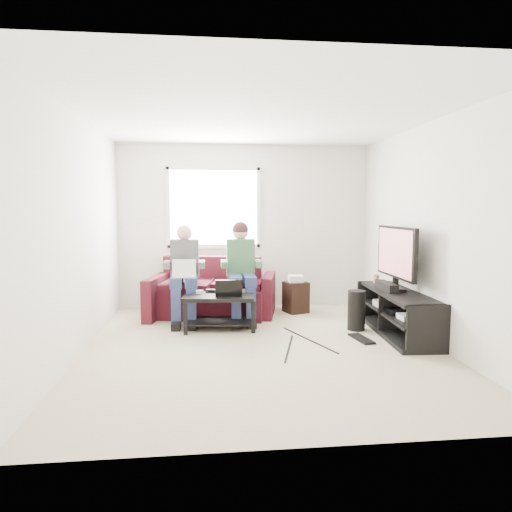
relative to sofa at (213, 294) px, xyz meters
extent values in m
plane|color=#C2B697|center=(0.53, -1.64, -0.32)|extent=(4.50, 4.50, 0.00)
plane|color=white|center=(0.53, -1.64, 2.28)|extent=(4.50, 4.50, 0.00)
plane|color=silver|center=(0.53, 0.61, 0.98)|extent=(4.50, 0.00, 4.50)
plane|color=silver|center=(0.53, -3.89, 0.98)|extent=(4.50, 0.00, 4.50)
plane|color=silver|center=(-1.47, -1.64, 0.98)|extent=(0.00, 4.50, 4.50)
plane|color=silver|center=(2.53, -1.64, 0.98)|extent=(0.00, 4.50, 4.50)
cube|color=white|center=(0.03, 0.60, 1.28)|extent=(1.40, 0.01, 1.20)
cube|color=silver|center=(0.03, 0.59, 1.28)|extent=(1.48, 0.04, 1.28)
cube|color=#3F0F16|center=(0.00, -0.05, -0.11)|extent=(1.64, 1.10, 0.42)
cube|color=#3F0F16|center=(0.00, 0.30, 0.32)|extent=(1.52, 0.51, 0.43)
cube|color=#3F0F16|center=(-0.83, -0.05, -0.02)|extent=(0.33, 0.92, 0.60)
cube|color=#3F0F16|center=(0.83, -0.05, -0.02)|extent=(0.33, 0.92, 0.60)
cube|color=#3F0F16|center=(-0.37, -0.07, 0.16)|extent=(0.83, 0.82, 0.10)
cube|color=#3F0F16|center=(0.37, -0.07, 0.16)|extent=(0.83, 0.82, 0.10)
cube|color=navy|center=(-0.50, -0.49, 0.28)|extent=(0.16, 0.45, 0.14)
cube|color=navy|center=(-0.30, -0.49, 0.28)|extent=(0.16, 0.45, 0.14)
cube|color=navy|center=(-0.50, -0.67, -0.06)|extent=(0.13, 0.13, 0.52)
cube|color=navy|center=(-0.30, -0.67, -0.06)|extent=(0.13, 0.13, 0.52)
cube|color=#525257|center=(-0.40, -0.16, 0.56)|extent=(0.40, 0.22, 0.55)
sphere|color=#D6A786|center=(-0.40, -0.14, 0.93)|extent=(0.22, 0.22, 0.22)
cube|color=navy|center=(0.30, -0.49, 0.28)|extent=(0.16, 0.45, 0.14)
cube|color=navy|center=(0.50, -0.49, 0.28)|extent=(0.16, 0.45, 0.14)
cube|color=navy|center=(0.30, -0.67, -0.06)|extent=(0.13, 0.13, 0.52)
cube|color=navy|center=(0.50, -0.67, -0.06)|extent=(0.13, 0.13, 0.52)
cube|color=#494C4C|center=(0.40, -0.16, 0.56)|extent=(0.40, 0.22, 0.55)
sphere|color=#D6A786|center=(0.40, -0.14, 0.93)|extent=(0.22, 0.22, 0.22)
sphere|color=#361B1D|center=(0.40, -0.14, 0.97)|extent=(0.23, 0.23, 0.23)
cube|color=black|center=(0.07, -0.80, 0.12)|extent=(0.98, 0.66, 0.05)
cube|color=black|center=(0.07, -0.80, -0.21)|extent=(0.89, 0.57, 0.02)
cube|color=black|center=(-0.36, -1.05, -0.11)|extent=(0.05, 0.05, 0.41)
cube|color=black|center=(0.50, -1.05, -0.11)|extent=(0.05, 0.05, 0.41)
cube|color=black|center=(-0.36, -0.55, -0.11)|extent=(0.05, 0.05, 0.41)
cube|color=black|center=(0.50, -0.55, -0.11)|extent=(0.05, 0.05, 0.41)
cube|color=silver|center=(-0.21, -0.68, 0.16)|extent=(0.15, 0.11, 0.04)
cube|color=black|center=(-0.03, -0.62, 0.16)|extent=(0.15, 0.11, 0.04)
cube|color=gray|center=(0.37, -0.65, 0.16)|extent=(0.15, 0.11, 0.04)
cube|color=black|center=(2.30, -1.31, 0.22)|extent=(0.59, 1.68, 0.04)
cube|color=black|center=(2.30, -1.31, -0.04)|extent=(0.54, 1.62, 0.03)
cube|color=black|center=(2.30, -1.31, -0.29)|extent=(0.59, 1.68, 0.06)
cube|color=black|center=(2.30, -2.12, -0.04)|extent=(0.50, 0.07, 0.55)
cube|color=black|center=(2.30, -0.50, -0.04)|extent=(0.50, 0.07, 0.55)
cube|color=black|center=(2.30, -1.21, 0.26)|extent=(0.12, 0.40, 0.04)
cube|color=black|center=(2.30, -1.21, 0.34)|extent=(0.06, 0.06, 0.12)
cube|color=black|center=(2.30, -1.21, 0.72)|extent=(0.05, 1.10, 0.65)
cube|color=#EC3769|center=(2.27, -1.21, 0.72)|extent=(0.01, 1.01, 0.58)
cube|color=black|center=(2.18, -1.21, 0.29)|extent=(0.12, 0.50, 0.10)
cylinder|color=#A36F46|center=(2.25, -0.68, 0.30)|extent=(0.08, 0.08, 0.12)
cube|color=silver|center=(2.30, -1.71, 0.00)|extent=(0.30, 0.22, 0.06)
cube|color=gray|center=(2.30, -1.01, 0.01)|extent=(0.34, 0.26, 0.08)
cube|color=black|center=(2.30, -1.36, 0.01)|extent=(0.38, 0.30, 0.07)
cylinder|color=black|center=(1.86, -1.04, -0.06)|extent=(0.23, 0.23, 0.52)
cube|color=black|center=(1.77, -1.49, -0.30)|extent=(0.21, 0.46, 0.02)
cube|color=black|center=(1.26, 0.05, -0.08)|extent=(0.32, 0.32, 0.47)
cube|color=silver|center=(1.26, 0.05, 0.20)|extent=(0.22, 0.18, 0.10)
camera|label=1|loc=(-0.09, -6.72, 1.27)|focal=32.00mm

